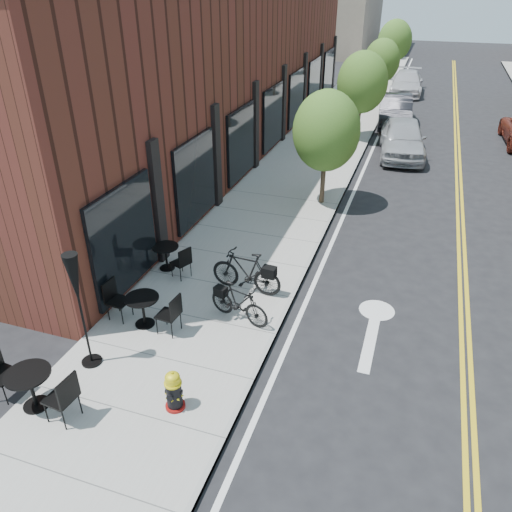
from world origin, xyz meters
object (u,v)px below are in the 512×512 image
(bicycle_left, at_px, (246,271))
(bicycle_right, at_px, (239,303))
(bistro_set_b, at_px, (166,254))
(bistro_set_c, at_px, (143,307))
(fire_hydrant, at_px, (174,391))
(parked_car_c, at_px, (407,83))
(bistro_set_a, at_px, (31,385))
(patio_umbrella, at_px, (76,288))
(parked_car_b, at_px, (395,111))
(parked_car_a, at_px, (403,138))

(bicycle_left, distance_m, bicycle_right, 1.23)
(bistro_set_b, height_order, bistro_set_c, bistro_set_c)
(bicycle_left, bearing_deg, fire_hydrant, 5.57)
(bistro_set_b, height_order, parked_car_c, parked_car_c)
(fire_hydrant, relative_size, bicycle_right, 0.54)
(parked_car_c, bearing_deg, bicycle_left, -96.54)
(bicycle_right, relative_size, bistro_set_a, 0.82)
(bicycle_left, bearing_deg, bicycle_right, 16.76)
(bicycle_right, bearing_deg, bicycle_left, 27.96)
(bicycle_left, xyz_separation_m, parked_car_c, (2.04, 25.85, 0.03))
(bicycle_left, xyz_separation_m, bistro_set_b, (-2.39, 0.33, -0.11))
(fire_hydrant, relative_size, bicycle_left, 0.46)
(parked_car_c, bearing_deg, fire_hydrant, -95.81)
(bicycle_right, xyz_separation_m, patio_umbrella, (-2.37, -2.32, 1.35))
(patio_umbrella, xyz_separation_m, parked_car_b, (4.13, 21.07, -1.18))
(bicycle_left, xyz_separation_m, patio_umbrella, (-2.11, -3.52, 1.27))
(fire_hydrant, relative_size, parked_car_b, 0.18)
(fire_hydrant, distance_m, parked_car_b, 21.70)
(parked_car_c, bearing_deg, bistro_set_b, -101.87)
(bicycle_right, xyz_separation_m, bistro_set_b, (-2.64, 1.53, -0.03))
(fire_hydrant, relative_size, patio_umbrella, 0.33)
(parked_car_a, distance_m, parked_car_c, 13.36)
(bicycle_right, distance_m, parked_car_c, 27.11)
(bicycle_right, height_order, patio_umbrella, patio_umbrella)
(bicycle_left, relative_size, bistro_set_b, 1.12)
(bistro_set_c, bearing_deg, bicycle_left, 54.58)
(fire_hydrant, height_order, parked_car_b, parked_car_b)
(bicycle_left, height_order, bistro_set_b, bicycle_left)
(bistro_set_b, xyz_separation_m, parked_car_c, (4.42, 25.52, 0.15))
(bicycle_left, relative_size, parked_car_a, 0.40)
(fire_hydrant, bearing_deg, parked_car_c, 75.82)
(bicycle_left, distance_m, patio_umbrella, 4.30)
(parked_car_b, bearing_deg, parked_car_c, 84.17)
(bicycle_right, distance_m, bistro_set_a, 4.51)
(bicycle_right, bearing_deg, parked_car_c, 12.09)
(bicycle_right, height_order, parked_car_c, parked_car_c)
(parked_car_a, xyz_separation_m, parked_car_b, (-0.77, 5.04, -0.02))
(bistro_set_c, bearing_deg, bicycle_right, 27.79)
(fire_hydrant, bearing_deg, bistro_set_a, -172.42)
(patio_umbrella, distance_m, parked_car_a, 16.80)
(bistro_set_a, bearing_deg, bistro_set_b, 95.80)
(bicycle_left, distance_m, parked_car_b, 17.66)
(bicycle_left, relative_size, patio_umbrella, 0.73)
(parked_car_a, height_order, parked_car_b, parked_car_a)
(parked_car_c, bearing_deg, parked_car_b, -92.21)
(fire_hydrant, height_order, bistro_set_a, bistro_set_a)
(bistro_set_b, bearing_deg, parked_car_a, 90.67)
(parked_car_c, bearing_deg, bistro_set_a, -100.24)
(parked_car_c, bearing_deg, parked_car_a, -88.84)
(bicycle_left, bearing_deg, bistro_set_b, -93.11)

